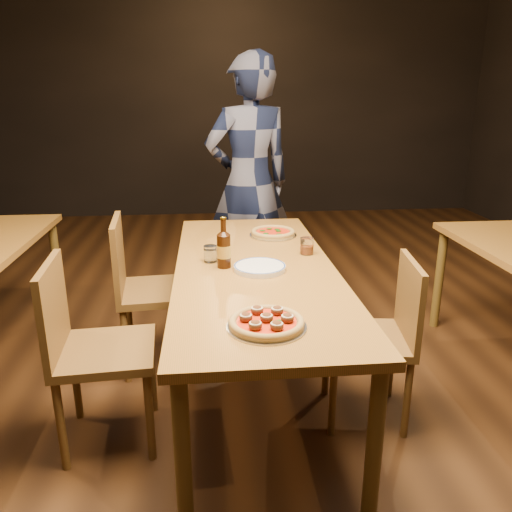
{
  "coord_description": "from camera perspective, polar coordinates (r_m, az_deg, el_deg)",
  "views": [
    {
      "loc": [
        -0.22,
        -2.38,
        1.57
      ],
      "look_at": [
        0.0,
        -0.05,
        0.82
      ],
      "focal_mm": 35.0,
      "sensor_mm": 36.0,
      "label": 1
    }
  ],
  "objects": [
    {
      "name": "table_main",
      "position": [
        2.55,
        -0.11,
        -2.68
      ],
      "size": [
        0.8,
        2.0,
        0.75
      ],
      "color": "brown",
      "rests_on": "ground"
    },
    {
      "name": "beer_bottle",
      "position": [
        2.49,
        -3.7,
        0.68
      ],
      "size": [
        0.07,
        0.07,
        0.25
      ],
      "rotation": [
        0.0,
        0.0,
        -0.21
      ],
      "color": "black",
      "rests_on": "table_main"
    },
    {
      "name": "ground",
      "position": [
        2.86,
        -0.1,
        -15.51
      ],
      "size": [
        9.0,
        9.0,
        0.0
      ],
      "primitive_type": "plane",
      "color": "black"
    },
    {
      "name": "pizza_margherita",
      "position": [
        3.08,
        1.95,
        2.69
      ],
      "size": [
        0.29,
        0.29,
        0.04
      ],
      "rotation": [
        0.0,
        0.0,
        -0.21
      ],
      "color": "#B7B7BF",
      "rests_on": "table_main"
    },
    {
      "name": "diner",
      "position": [
        3.82,
        -0.8,
        8.31
      ],
      "size": [
        0.79,
        0.64,
        1.88
      ],
      "primitive_type": "imported",
      "rotation": [
        0.0,
        0.0,
        3.45
      ],
      "color": "black",
      "rests_on": "ground"
    },
    {
      "name": "chair_main_e",
      "position": [
        2.55,
        12.56,
        -9.07
      ],
      "size": [
        0.46,
        0.46,
        0.87
      ],
      "primitive_type": null,
      "rotation": [
        0.0,
        0.0,
        -1.71
      ],
      "color": "brown",
      "rests_on": "ground"
    },
    {
      "name": "water_glass",
      "position": [
        2.59,
        -5.25,
        0.25
      ],
      "size": [
        0.07,
        0.07,
        0.09
      ],
      "primitive_type": "cylinder",
      "color": "white",
      "rests_on": "table_main"
    },
    {
      "name": "pizza_meatball",
      "position": [
        1.87,
        1.21,
        -7.55
      ],
      "size": [
        0.3,
        0.3,
        0.06
      ],
      "rotation": [
        0.0,
        0.0,
        -0.41
      ],
      "color": "#B7B7BF",
      "rests_on": "table_main"
    },
    {
      "name": "chair_main_nw",
      "position": [
        2.41,
        -16.82,
        -10.22
      ],
      "size": [
        0.47,
        0.47,
        0.94
      ],
      "primitive_type": null,
      "rotation": [
        0.0,
        0.0,
        1.65
      ],
      "color": "brown",
      "rests_on": "ground"
    },
    {
      "name": "chair_main_sw",
      "position": [
        3.02,
        -11.2,
        -3.79
      ],
      "size": [
        0.49,
        0.49,
        0.96
      ],
      "primitive_type": null,
      "rotation": [
        0.0,
        0.0,
        1.66
      ],
      "color": "brown",
      "rests_on": "ground"
    },
    {
      "name": "amber_glass",
      "position": [
        2.73,
        5.83,
        1.16
      ],
      "size": [
        0.07,
        0.07,
        0.09
      ],
      "primitive_type": "cylinder",
      "color": "#933F10",
      "rests_on": "table_main"
    },
    {
      "name": "room_shell",
      "position": [
        2.41,
        -0.13,
        24.58
      ],
      "size": [
        9.0,
        9.0,
        9.0
      ],
      "color": "black",
      "rests_on": "ground"
    },
    {
      "name": "plate_stack",
      "position": [
        2.47,
        0.43,
        -1.34
      ],
      "size": [
        0.26,
        0.26,
        0.02
      ],
      "primitive_type": "cylinder",
      "color": "white",
      "rests_on": "table_main"
    },
    {
      "name": "chair_end",
      "position": [
        3.84,
        -0.12,
        0.15
      ],
      "size": [
        0.48,
        0.48,
        0.81
      ],
      "primitive_type": null,
      "rotation": [
        0.0,
        0.0,
        0.33
      ],
      "color": "brown",
      "rests_on": "ground"
    }
  ]
}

